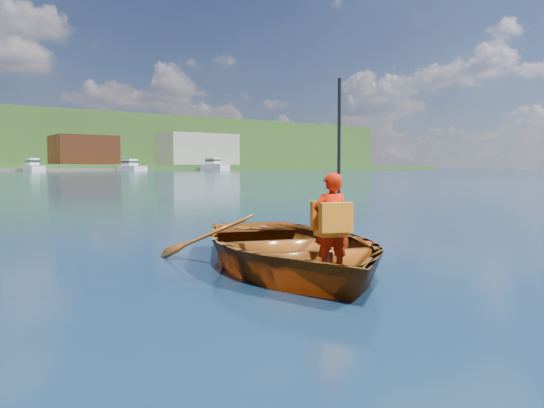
% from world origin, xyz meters
% --- Properties ---
extents(ground, '(600.00, 600.00, 0.00)m').
position_xyz_m(ground, '(0.00, 0.00, 0.00)').
color(ground, '#10253F').
rests_on(ground, ground).
extents(rowboat, '(3.93, 4.64, 0.82)m').
position_xyz_m(rowboat, '(-0.94, -0.46, 0.26)').
color(rowboat, brown).
rests_on(rowboat, ground).
extents(child_paddler, '(0.44, 0.42, 2.03)m').
position_xyz_m(child_paddler, '(-1.08, -1.36, 0.64)').
color(child_paddler, '#AF1502').
rests_on(child_paddler, ground).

